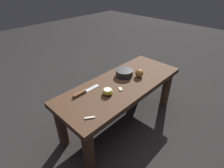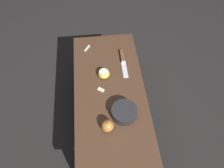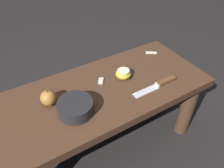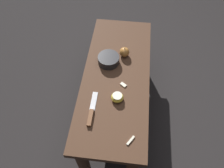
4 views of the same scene
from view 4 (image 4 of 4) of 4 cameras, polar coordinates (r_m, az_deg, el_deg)
ground_plane at (r=1.78m, az=0.91°, el=-5.81°), size 8.00×8.00×0.00m
wooden_bench at (r=1.51m, az=1.07°, el=0.39°), size 1.11×0.44×0.41m
knife at (r=1.28m, az=-5.44°, el=-7.60°), size 0.23×0.03×0.02m
apple_whole at (r=1.53m, az=3.26°, el=8.32°), size 0.07×0.07×0.08m
apple_cut at (r=1.31m, az=1.39°, el=-3.48°), size 0.08×0.08×0.04m
apple_slice_near_knife at (r=1.39m, az=2.99°, el=-0.20°), size 0.04×0.05×0.01m
apple_slice_center at (r=1.21m, az=4.87°, el=-14.49°), size 0.06×0.04×0.01m
bowl at (r=1.49m, az=-0.91°, el=6.39°), size 0.15×0.15×0.05m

